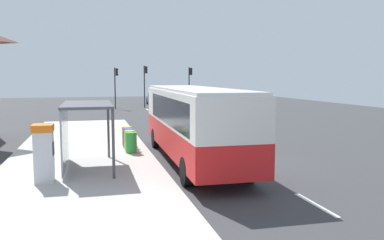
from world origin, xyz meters
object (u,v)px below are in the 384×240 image
at_px(ticket_machine, 44,153).
at_px(recycling_bin_blue, 128,138).
at_px(white_van, 178,101).
at_px(traffic_light_near_side, 190,81).
at_px(sedan_near, 155,99).
at_px(recycling_bin_orange, 127,136).
at_px(bus, 193,120).
at_px(traffic_light_far_side, 116,81).
at_px(recycling_bin_yellow, 130,140).
at_px(recycling_bin_green, 131,143).
at_px(bus_shelter, 79,119).
at_px(traffic_light_median, 145,80).

height_order(ticket_machine, recycling_bin_blue, ticket_machine).
distance_m(white_van, recycling_bin_blue, 18.91).
bearing_deg(traffic_light_near_side, ticket_machine, -112.06).
distance_m(sedan_near, traffic_light_near_side, 7.69).
height_order(recycling_bin_orange, traffic_light_near_side, traffic_light_near_side).
bearing_deg(recycling_bin_blue, bus, -52.43).
relative_size(traffic_light_near_side, traffic_light_far_side, 1.02).
distance_m(recycling_bin_orange, traffic_light_far_side, 26.48).
height_order(white_van, recycling_bin_yellow, white_van).
bearing_deg(recycling_bin_green, sedan_near, 79.24).
bearing_deg(recycling_bin_orange, sedan_near, 78.55).
xyz_separation_m(sedan_near, bus_shelter, (-8.71, -36.91, 1.31)).
distance_m(ticket_machine, bus_shelter, 2.29).
bearing_deg(recycling_bin_yellow, sedan_near, 79.02).
bearing_deg(traffic_light_far_side, white_van, -60.20).
height_order(traffic_light_near_side, traffic_light_median, traffic_light_median).
distance_m(recycling_bin_green, bus_shelter, 3.78).
relative_size(recycling_bin_blue, traffic_light_far_side, 0.20).
xyz_separation_m(sedan_near, ticket_machine, (-9.81, -38.69, 0.38)).
distance_m(recycling_bin_yellow, recycling_bin_orange, 1.40).
bearing_deg(traffic_light_far_side, recycling_bin_blue, -92.34).
distance_m(white_van, traffic_light_near_side, 9.26).
bearing_deg(recycling_bin_yellow, recycling_bin_orange, 90.00).
relative_size(white_van, traffic_light_median, 1.04).
relative_size(bus, traffic_light_far_side, 2.33).
xyz_separation_m(recycling_bin_green, recycling_bin_orange, (0.00, 2.10, 0.00)).
height_order(recycling_bin_green, bus_shelter, bus_shelter).
height_order(bus, white_van, bus).
bearing_deg(white_van, recycling_bin_orange, -110.54).
bearing_deg(traffic_light_median, ticket_machine, -103.21).
relative_size(recycling_bin_orange, traffic_light_far_side, 0.20).
distance_m(ticket_machine, recycling_bin_yellow, 6.18).
xyz_separation_m(traffic_light_near_side, traffic_light_median, (-5.10, 1.60, 0.11)).
bearing_deg(ticket_machine, recycling_bin_orange, 63.29).
relative_size(recycling_bin_blue, bus_shelter, 0.24).
xyz_separation_m(traffic_light_far_side, traffic_light_median, (3.50, 0.80, 0.17)).
bearing_deg(traffic_light_far_side, bus, -87.38).
height_order(bus, traffic_light_median, traffic_light_median).
bearing_deg(recycling_bin_blue, recycling_bin_green, -90.00).
bearing_deg(sedan_near, white_van, -90.38).
height_order(white_van, bus_shelter, bus_shelter).
relative_size(white_van, bus_shelter, 1.31).
bearing_deg(sedan_near, traffic_light_median, -110.95).
height_order(ticket_machine, recycling_bin_green, ticket_machine).
bearing_deg(traffic_light_near_side, traffic_light_median, 162.59).
xyz_separation_m(sedan_near, traffic_light_far_side, (-5.40, -5.76, 2.38)).
xyz_separation_m(white_van, recycling_bin_yellow, (-6.40, -18.49, -0.69)).
height_order(recycling_bin_yellow, recycling_bin_blue, same).
xyz_separation_m(recycling_bin_green, traffic_light_near_side, (9.70, 27.64, 2.57)).
bearing_deg(recycling_bin_blue, traffic_light_near_side, 69.71).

